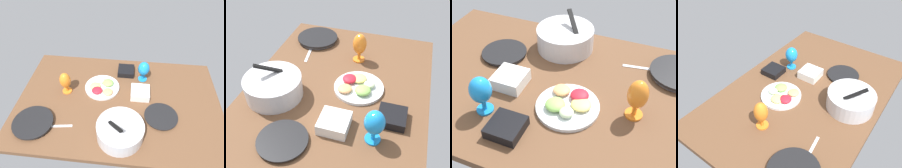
{
  "view_description": "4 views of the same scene",
  "coord_description": "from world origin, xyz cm",
  "views": [
    {
      "loc": [
        -6.75,
        107.29,
        123.64
      ],
      "look_at": [
        6.29,
        -10.22,
        7.39
      ],
      "focal_mm": 32.75,
      "sensor_mm": 36.0,
      "label": 1
    },
    {
      "loc": [
        -98.64,
        -33.7,
        101.47
      ],
      "look_at": [
        7.07,
        -1.68,
        7.39
      ],
      "focal_mm": 42.27,
      "sensor_mm": 36.0,
      "label": 2
    },
    {
      "loc": [
        47.22,
        -97.65,
        95.43
      ],
      "look_at": [
        10.31,
        -5.19,
        7.39
      ],
      "focal_mm": 47.02,
      "sensor_mm": 36.0,
      "label": 3
    },
    {
      "loc": [
        113.0,
        65.95,
        115.67
      ],
      "look_at": [
        6.96,
        -9.7,
        7.39
      ],
      "focal_mm": 38.15,
      "sensor_mm": 36.0,
      "label": 4
    }
  ],
  "objects": [
    {
      "name": "mixing_bowl",
      "position": [
        -3.81,
        32.22,
        6.62
      ],
      "size": [
        31.68,
        31.68,
        19.88
      ],
      "color": "silver",
      "rests_on": "ground_plane"
    },
    {
      "name": "fork_by_right_plate",
      "position": [
        39.51,
        29.17,
        0.3
      ],
      "size": [
        18.08,
        4.27,
        0.6
      ],
      "primitive_type": "cube",
      "rotation": [
        0.0,
        0.0,
        0.14
      ],
      "color": "silver",
      "rests_on": "ground_plane"
    },
    {
      "name": "square_bowl_white",
      "position": [
        -16.9,
        -7.06,
        3.51
      ],
      "size": [
        14.79,
        14.79,
        6.3
      ],
      "color": "white",
      "rests_on": "ground_plane"
    },
    {
      "name": "fruit_platter",
      "position": [
        14.72,
        -11.39,
        1.94
      ],
      "size": [
        28.72,
        28.72,
        5.45
      ],
      "color": "silver",
      "rests_on": "ground_plane"
    },
    {
      "name": "hurricane_glass_orange",
      "position": [
        43.13,
        -5.23,
        11.52
      ],
      "size": [
        8.81,
        8.81,
        19.26
      ],
      "color": "orange",
      "rests_on": "ground_plane"
    },
    {
      "name": "dinner_plate_left",
      "position": [
        -32.61,
        13.52,
        1.09
      ],
      "size": [
        24.62,
        24.62,
        2.09
      ],
      "color": "#4C4C51",
      "rests_on": "ground_plane"
    },
    {
      "name": "ground_plane",
      "position": [
        0.0,
        0.0,
        -2.0
      ],
      "size": [
        160.0,
        104.0,
        4.0
      ],
      "primitive_type": "cube",
      "color": "brown"
    },
    {
      "name": "hurricane_glass_blue",
      "position": [
        -18.94,
        -26.69,
        11.45
      ],
      "size": [
        9.68,
        9.68,
        18.38
      ],
      "color": "#1986DA",
      "rests_on": "ground_plane"
    },
    {
      "name": "square_bowl_black",
      "position": [
        -3.94,
        -33.58,
        2.65
      ],
      "size": [
        14.28,
        14.28,
        4.76
      ],
      "color": "black",
      "rests_on": "ground_plane"
    }
  ]
}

